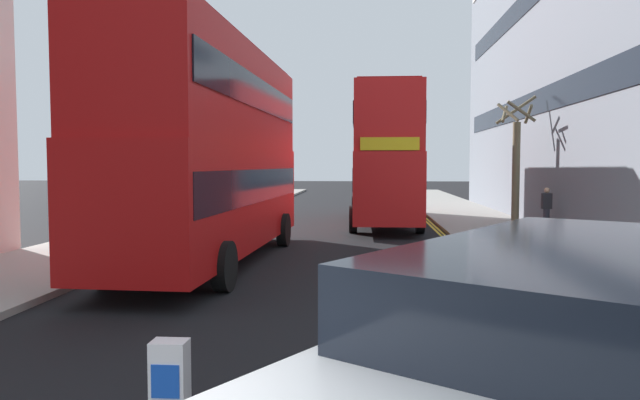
{
  "coord_description": "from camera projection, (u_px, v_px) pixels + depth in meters",
  "views": [
    {
      "loc": [
        1.53,
        -1.78,
        2.58
      ],
      "look_at": [
        0.5,
        11.0,
        1.8
      ],
      "focal_mm": 32.64,
      "sensor_mm": 36.0,
      "label": 1
    }
  ],
  "objects": [
    {
      "name": "kerb_line_inner",
      "position": [
        467.0,
        260.0,
        15.64
      ],
      "size": [
        0.1,
        56.0,
        0.01
      ],
      "primitive_type": "cube",
      "color": "yellow",
      "rests_on": "ground"
    },
    {
      "name": "kerb_line_outer",
      "position": [
        473.0,
        261.0,
        15.63
      ],
      "size": [
        0.1,
        56.0,
        0.01
      ],
      "primitive_type": "cube",
      "color": "yellow",
      "rests_on": "ground"
    },
    {
      "name": "double_decker_bus_oncoming",
      "position": [
        383.0,
        154.0,
        25.06
      ],
      "size": [
        2.88,
        10.83,
        5.64
      ],
      "color": "red",
      "rests_on": "ground"
    },
    {
      "name": "pedestrian_far",
      "position": [
        546.0,
        209.0,
        20.97
      ],
      "size": [
        0.34,
        0.22,
        1.62
      ],
      "color": "#2D2D38",
      "rests_on": "sidewalk_right"
    },
    {
      "name": "double_decker_bus_away",
      "position": [
        213.0,
        147.0,
        15.1
      ],
      "size": [
        3.09,
        10.89,
        5.64
      ],
      "color": "#B20F0F",
      "rests_on": "ground"
    },
    {
      "name": "street_tree_mid",
      "position": [
        516.0,
        162.0,
        22.39
      ],
      "size": [
        1.65,
        1.67,
        5.16
      ],
      "color": "#6B6047",
      "rests_on": "sidewalk_right"
    },
    {
      "name": "sidewalk_left",
      "position": [
        114.0,
        244.0,
        18.49
      ],
      "size": [
        4.0,
        80.0,
        0.14
      ],
      "primitive_type": "cube",
      "color": "#9E9991",
      "rests_on": "ground"
    },
    {
      "name": "sidewalk_right",
      "position": [
        532.0,
        248.0,
        17.45
      ],
      "size": [
        4.0,
        80.0,
        0.14
      ],
      "primitive_type": "cube",
      "color": "#9E9991",
      "rests_on": "ground"
    }
  ]
}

